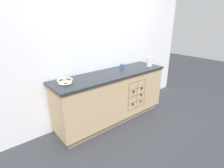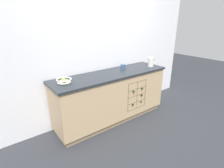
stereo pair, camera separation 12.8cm
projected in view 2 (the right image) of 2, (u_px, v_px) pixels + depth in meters
name	position (u px, v px, depth m)	size (l,w,h in m)	color
ground_plane	(112.00, 118.00, 3.37)	(14.00, 14.00, 0.00)	#2D3035
back_wall	(100.00, 50.00, 3.19)	(4.54, 0.06, 2.55)	white
kitchen_island	(112.00, 97.00, 3.21)	(2.18, 0.63, 0.91)	#8B7354
fruit_bowl	(64.00, 80.00, 2.58)	(0.23, 0.23, 0.07)	silver
white_pitcher	(151.00, 62.00, 3.47)	(0.18, 0.12, 0.18)	silver
ceramic_mug	(123.00, 66.00, 3.35)	(0.12, 0.08, 0.08)	#385684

